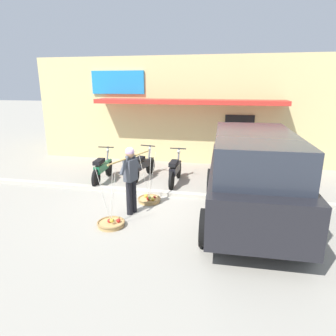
% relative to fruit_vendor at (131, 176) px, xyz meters
% --- Properties ---
extents(ground_plane, '(90.00, 90.00, 0.00)m').
position_rel_fruit_vendor_xyz_m(ground_plane, '(0.51, 0.72, -0.98)').
color(ground_plane, '#9E998C').
extents(sidewalk_curb, '(20.00, 0.24, 0.10)m').
position_rel_fruit_vendor_xyz_m(sidewalk_curb, '(0.51, 1.42, -0.93)').
color(sidewalk_curb, '#BAB4A5').
rests_on(sidewalk_curb, ground).
extents(fruit_vendor, '(0.51, 1.59, 1.70)m').
position_rel_fruit_vendor_xyz_m(fruit_vendor, '(0.00, 0.00, 0.00)').
color(fruit_vendor, black).
rests_on(fruit_vendor, ground).
extents(fruit_basket_left_side, '(0.64, 0.64, 1.45)m').
position_rel_fruit_vendor_xyz_m(fruit_basket_left_side, '(0.24, 0.79, -0.90)').
color(fruit_basket_left_side, tan).
rests_on(fruit_basket_left_side, ground).
extents(fruit_basket_right_side, '(0.64, 0.64, 1.45)m').
position_rel_fruit_vendor_xyz_m(fruit_basket_right_side, '(-0.23, -0.79, -0.90)').
color(fruit_basket_right_side, tan).
rests_on(fruit_basket_right_side, ground).
extents(motorcycle_nearest_shop, '(0.54, 1.82, 1.09)m').
position_rel_fruit_vendor_xyz_m(motorcycle_nearest_shop, '(-1.75, 2.17, -0.52)').
color(motorcycle_nearest_shop, black).
rests_on(motorcycle_nearest_shop, ground).
extents(motorcycle_second_in_row, '(0.55, 1.81, 1.09)m').
position_rel_fruit_vendor_xyz_m(motorcycle_second_in_row, '(-0.54, 2.71, -0.52)').
color(motorcycle_second_in_row, black).
rests_on(motorcycle_second_in_row, ground).
extents(motorcycle_third_in_row, '(0.54, 1.82, 1.09)m').
position_rel_fruit_vendor_xyz_m(motorcycle_third_in_row, '(0.65, 2.47, -0.52)').
color(motorcycle_third_in_row, black).
rests_on(motorcycle_third_in_row, ground).
extents(parked_truck, '(2.26, 4.86, 2.10)m').
position_rel_fruit_vendor_xyz_m(parked_truck, '(2.87, 0.30, 0.15)').
color(parked_truck, black).
rests_on(parked_truck, ground).
extents(storefront_building, '(13.00, 6.00, 4.20)m').
position_rel_fruit_vendor_xyz_m(storefront_building, '(0.70, 7.65, 1.12)').
color(storefront_building, '#DBC684').
rests_on(storefront_building, ground).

